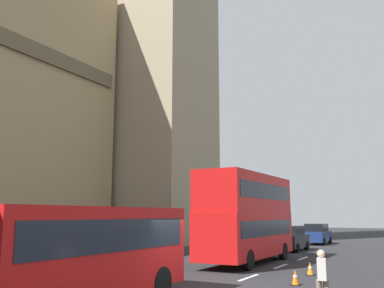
% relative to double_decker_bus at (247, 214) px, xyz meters
% --- Properties ---
extents(double_decker_bus, '(9.05, 2.54, 4.90)m').
position_rel_double_decker_bus_xyz_m(double_decker_bus, '(0.00, 0.00, 0.00)').
color(double_decker_bus, red).
rests_on(double_decker_bus, ground_plane).
extents(sedan_lead, '(4.40, 1.86, 1.85)m').
position_rel_double_decker_bus_xyz_m(sedan_lead, '(9.35, 0.21, -1.79)').
color(sedan_lead, black).
rests_on(sedan_lead, ground_plane).
extents(sedan_trailing, '(4.40, 1.86, 1.85)m').
position_rel_double_decker_bus_xyz_m(sedan_trailing, '(17.59, 0.05, -1.79)').
color(sedan_trailing, navy).
rests_on(sedan_trailing, ground_plane).
extents(traffic_cone_west, '(0.36, 0.36, 0.58)m').
position_rel_double_decker_bus_xyz_m(traffic_cone_west, '(-6.09, -4.29, -2.43)').
color(traffic_cone_west, black).
rests_on(traffic_cone_west, ground_plane).
extents(traffic_cone_middle, '(0.36, 0.36, 0.58)m').
position_rel_double_decker_bus_xyz_m(traffic_cone_middle, '(-3.08, -4.14, -2.43)').
color(traffic_cone_middle, black).
rests_on(traffic_cone_middle, ground_plane).
extents(pedestrian_near_cones, '(0.44, 0.36, 1.69)m').
position_rel_double_decker_bus_xyz_m(pedestrian_near_cones, '(-10.24, -6.20, -1.80)').
color(pedestrian_near_cones, '#726651').
rests_on(pedestrian_near_cones, ground_plane).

